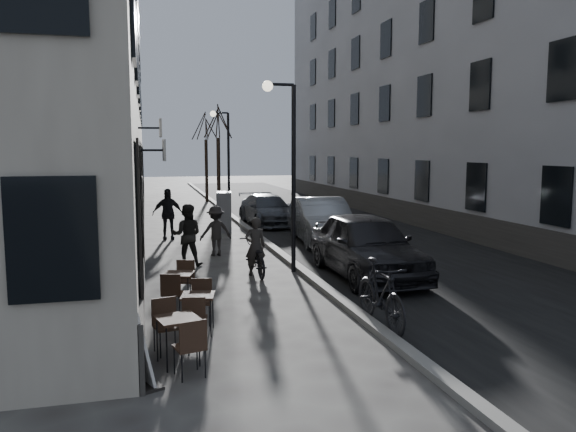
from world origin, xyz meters
name	(u,v)px	position (x,y,z in m)	size (l,w,h in m)	color
ground	(384,346)	(0.00, 0.00, 0.00)	(120.00, 120.00, 0.00)	#393634
road	(319,221)	(3.85, 16.00, 0.00)	(7.30, 60.00, 0.00)	black
kerb	(240,223)	(0.20, 16.00, 0.06)	(0.25, 60.00, 0.12)	slate
building_left	(87,34)	(-6.00, 16.50, 8.00)	(4.00, 35.00, 16.00)	gray
building_right	(429,50)	(9.50, 16.50, 8.00)	(4.00, 35.00, 16.00)	gray
streetlamp_near	(287,155)	(-0.17, 6.00, 3.16)	(0.90, 0.28, 5.09)	black
streetlamp_far	(225,152)	(-0.17, 18.00, 3.16)	(0.90, 0.28, 5.09)	black
tree_near	(218,123)	(-0.10, 21.00, 4.66)	(2.40, 2.40, 5.70)	black
tree_far	(206,127)	(-0.10, 27.00, 4.66)	(2.40, 2.40, 5.70)	black
bistro_set_a	(178,336)	(-3.43, 0.06, 0.45)	(0.78, 1.55, 0.88)	black
bistro_set_b	(198,309)	(-2.99, 1.49, 0.44)	(0.68, 1.48, 0.85)	black
bistro_set_c	(179,286)	(-3.23, 3.28, 0.45)	(0.79, 1.52, 0.87)	black
sign_board	(138,353)	(-4.02, -0.60, 0.47)	(0.64, 0.75, 1.16)	black
utility_cabinet	(224,212)	(-0.80, 13.92, 0.80)	(0.59, 1.07, 1.61)	slate
bicycle	(255,257)	(-1.08, 5.86, 0.47)	(0.63, 1.80, 0.95)	black
cyclist_rider	(255,246)	(-1.08, 5.86, 0.77)	(0.56, 0.37, 1.55)	#2A2724
pedestrian_near	(187,235)	(-2.74, 7.54, 0.89)	(0.86, 0.67, 1.78)	black
pedestrian_mid	(216,231)	(-1.76, 8.85, 0.78)	(1.01, 0.58, 1.56)	black
pedestrian_far	(168,214)	(-3.09, 12.50, 0.94)	(1.10, 0.46, 1.88)	black
car_near	(366,245)	(1.70, 4.97, 0.84)	(1.97, 4.91, 1.67)	black
car_mid	(322,221)	(2.19, 10.35, 0.80)	(1.69, 4.84, 1.59)	gray
car_far	(267,210)	(1.34, 15.53, 0.66)	(1.84, 4.52, 1.31)	#35383F
moped	(380,294)	(0.35, 0.97, 0.63)	(0.59, 2.10, 1.26)	black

